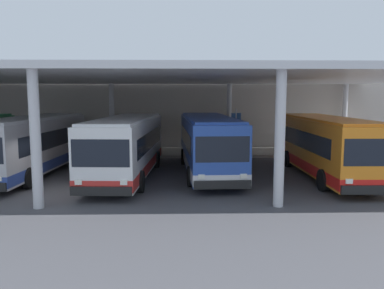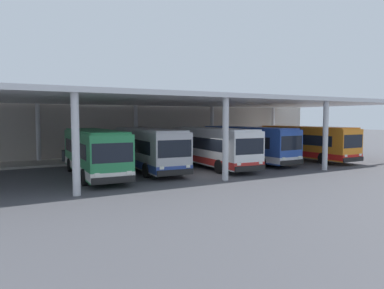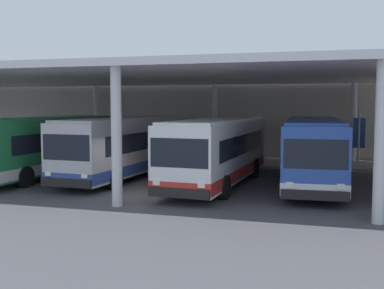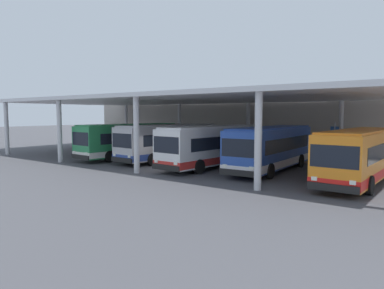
{
  "view_description": "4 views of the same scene",
  "coord_description": "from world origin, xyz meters",
  "px_view_note": "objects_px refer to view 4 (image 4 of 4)",
  "views": [
    {
      "loc": [
        5.52,
        -17.09,
        4.25
      ],
      "look_at": [
        6.05,
        3.58,
        1.69
      ],
      "focal_mm": 36.19,
      "sensor_mm": 36.0,
      "label": 1
    },
    {
      "loc": [
        -13.03,
        -21.2,
        3.99
      ],
      "look_at": [
        0.85,
        3.33,
        1.88
      ],
      "focal_mm": 33.51,
      "sensor_mm": 36.0,
      "label": 2
    },
    {
      "loc": [
        7.58,
        -18.44,
        3.85
      ],
      "look_at": [
        1.2,
        3.53,
        1.89
      ],
      "focal_mm": 43.57,
      "sensor_mm": 36.0,
      "label": 3
    },
    {
      "loc": [
        17.97,
        -19.8,
        4.09
      ],
      "look_at": [
        -1.24,
        5.47,
        1.39
      ],
      "focal_mm": 33.56,
      "sensor_mm": 36.0,
      "label": 4
    }
  ],
  "objects_px": {
    "bus_departing": "(360,155)",
    "bench_waiting": "(200,145)",
    "bus_middle_bay": "(213,146)",
    "bus_nearest_bay": "(129,140)",
    "bus_second_bay": "(169,142)",
    "bus_far_bay": "(271,148)",
    "banner_sign": "(334,140)",
    "trash_bin": "(181,144)"
  },
  "relations": [
    {
      "from": "bus_departing",
      "to": "bench_waiting",
      "type": "xyz_separation_m",
      "value": [
        -18.05,
        8.75,
        -0.99
      ]
    },
    {
      "from": "bus_departing",
      "to": "bus_middle_bay",
      "type": "bearing_deg",
      "value": 179.7
    },
    {
      "from": "bus_nearest_bay",
      "to": "bus_middle_bay",
      "type": "height_order",
      "value": "same"
    },
    {
      "from": "bus_nearest_bay",
      "to": "bus_second_bay",
      "type": "bearing_deg",
      "value": 9.93
    },
    {
      "from": "bus_far_bay",
      "to": "banner_sign",
      "type": "xyz_separation_m",
      "value": [
        2.48,
        6.8,
        0.32
      ]
    },
    {
      "from": "bus_middle_bay",
      "to": "bus_far_bay",
      "type": "height_order",
      "value": "same"
    },
    {
      "from": "bus_second_bay",
      "to": "trash_bin",
      "type": "height_order",
      "value": "bus_second_bay"
    },
    {
      "from": "trash_bin",
      "to": "bus_second_bay",
      "type": "bearing_deg",
      "value": -57.9
    },
    {
      "from": "bus_second_bay",
      "to": "bus_departing",
      "type": "bearing_deg",
      "value": -3.31
    },
    {
      "from": "bus_second_bay",
      "to": "trash_bin",
      "type": "bearing_deg",
      "value": 122.1
    },
    {
      "from": "bus_far_bay",
      "to": "bench_waiting",
      "type": "relative_size",
      "value": 5.91
    },
    {
      "from": "bus_far_bay",
      "to": "trash_bin",
      "type": "distance_m",
      "value": 16.17
    },
    {
      "from": "bus_departing",
      "to": "trash_bin",
      "type": "relative_size",
      "value": 10.77
    },
    {
      "from": "bus_middle_bay",
      "to": "trash_bin",
      "type": "relative_size",
      "value": 10.87
    },
    {
      "from": "bus_second_bay",
      "to": "bench_waiting",
      "type": "distance_m",
      "value": 8.23
    },
    {
      "from": "bench_waiting",
      "to": "banner_sign",
      "type": "distance_m",
      "value": 14.45
    },
    {
      "from": "bus_nearest_bay",
      "to": "trash_bin",
      "type": "xyz_separation_m",
      "value": [
        -0.49,
        8.31,
        -0.98
      ]
    },
    {
      "from": "bus_departing",
      "to": "bus_nearest_bay",
      "type": "bearing_deg",
      "value": 179.53
    },
    {
      "from": "bus_middle_bay",
      "to": "bench_waiting",
      "type": "bearing_deg",
      "value": 130.86
    },
    {
      "from": "bench_waiting",
      "to": "banner_sign",
      "type": "bearing_deg",
      "value": -3.49
    },
    {
      "from": "bus_departing",
      "to": "banner_sign",
      "type": "xyz_separation_m",
      "value": [
        -3.69,
        7.87,
        0.32
      ]
    },
    {
      "from": "bus_nearest_bay",
      "to": "bench_waiting",
      "type": "bearing_deg",
      "value": 77.07
    },
    {
      "from": "bus_middle_bay",
      "to": "bench_waiting",
      "type": "height_order",
      "value": "bus_middle_bay"
    },
    {
      "from": "bus_middle_bay",
      "to": "trash_bin",
      "type": "distance_m",
      "value": 13.09
    },
    {
      "from": "bus_nearest_bay",
      "to": "bus_far_bay",
      "type": "xyz_separation_m",
      "value": [
        13.85,
        0.9,
        0.0
      ]
    },
    {
      "from": "bus_nearest_bay",
      "to": "banner_sign",
      "type": "distance_m",
      "value": 18.06
    },
    {
      "from": "bus_middle_bay",
      "to": "bench_waiting",
      "type": "xyz_separation_m",
      "value": [
        -7.52,
        8.69,
        -0.99
      ]
    },
    {
      "from": "bus_far_bay",
      "to": "trash_bin",
      "type": "height_order",
      "value": "bus_far_bay"
    },
    {
      "from": "bus_second_bay",
      "to": "bus_far_bay",
      "type": "height_order",
      "value": "same"
    },
    {
      "from": "bus_middle_bay",
      "to": "bus_nearest_bay",
      "type": "bearing_deg",
      "value": 179.34
    },
    {
      "from": "banner_sign",
      "to": "trash_bin",
      "type": "bearing_deg",
      "value": 177.93
    },
    {
      "from": "bus_far_bay",
      "to": "bus_departing",
      "type": "bearing_deg",
      "value": -9.82
    },
    {
      "from": "bus_nearest_bay",
      "to": "bus_middle_bay",
      "type": "relative_size",
      "value": 1.0
    },
    {
      "from": "trash_bin",
      "to": "bus_nearest_bay",
      "type": "bearing_deg",
      "value": -86.65
    },
    {
      "from": "bus_middle_bay",
      "to": "bus_far_bay",
      "type": "xyz_separation_m",
      "value": [
        4.36,
        1.01,
        0.0
      ]
    },
    {
      "from": "bench_waiting",
      "to": "bus_second_bay",
      "type": "bearing_deg",
      "value": -73.7
    },
    {
      "from": "bus_nearest_bay",
      "to": "bus_departing",
      "type": "height_order",
      "value": "same"
    },
    {
      "from": "bus_departing",
      "to": "bus_second_bay",
      "type": "bearing_deg",
      "value": 176.69
    },
    {
      "from": "bus_nearest_bay",
      "to": "banner_sign",
      "type": "xyz_separation_m",
      "value": [
        16.33,
        7.71,
        0.32
      ]
    },
    {
      "from": "bus_nearest_bay",
      "to": "bus_far_bay",
      "type": "distance_m",
      "value": 13.88
    },
    {
      "from": "bench_waiting",
      "to": "banner_sign",
      "type": "height_order",
      "value": "banner_sign"
    },
    {
      "from": "bench_waiting",
      "to": "trash_bin",
      "type": "height_order",
      "value": "trash_bin"
    }
  ]
}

